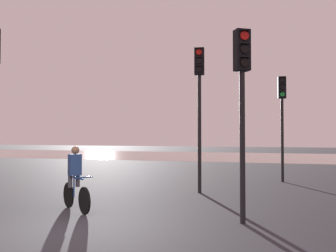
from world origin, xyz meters
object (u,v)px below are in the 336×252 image
traffic_light_far_right (282,108)px  cyclist (75,178)px  traffic_light_near_right (242,88)px  traffic_light_center (199,92)px

traffic_light_far_right → cyclist: (-4.95, -7.75, -2.20)m
traffic_light_near_right → traffic_light_center: bearing=-97.0°
traffic_light_near_right → traffic_light_far_right: traffic_light_far_right is taller
traffic_light_center → traffic_light_far_right: size_ratio=1.11×
traffic_light_center → cyclist: size_ratio=2.98×
traffic_light_near_right → traffic_light_far_right: (0.75, 7.88, 0.09)m
traffic_light_center → traffic_light_far_right: traffic_light_center is taller
traffic_light_near_right → traffic_light_far_right: 7.92m
traffic_light_far_right → cyclist: bearing=48.6°
traffic_light_center → cyclist: 5.16m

